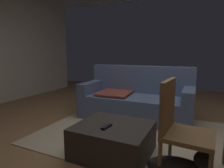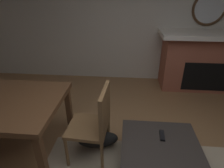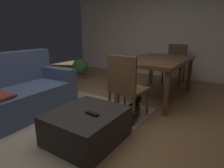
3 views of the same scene
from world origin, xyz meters
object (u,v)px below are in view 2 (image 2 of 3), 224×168
object	(u,v)px
tv_remote	(162,135)
small_dog	(95,139)
fireplace	(203,61)
ottoman_coffee_table	(159,155)
round_wall_mirror	(209,8)
dining_chair_west	(95,121)

from	to	relation	value
tv_remote	small_dog	bearing A→B (deg)	-2.95
fireplace	ottoman_coffee_table	xyz separation A→B (m)	(1.11, 2.09, -0.39)
tv_remote	small_dog	world-z (taller)	tv_remote
tv_remote	round_wall_mirror	bearing A→B (deg)	-111.28
tv_remote	small_dog	distance (m)	0.81
fireplace	round_wall_mirror	xyz separation A→B (m)	(0.00, -0.29, 0.94)
ottoman_coffee_table	fireplace	bearing A→B (deg)	-118.04
fireplace	small_dog	world-z (taller)	fireplace
dining_chair_west	fireplace	bearing A→B (deg)	-132.62
round_wall_mirror	small_dog	size ratio (longest dim) A/B	1.14
ottoman_coffee_table	small_dog	distance (m)	0.78
round_wall_mirror	ottoman_coffee_table	xyz separation A→B (m)	(1.11, 2.38, -1.33)
round_wall_mirror	tv_remote	world-z (taller)	round_wall_mirror
fireplace	small_dog	bearing A→B (deg)	45.32
dining_chair_west	round_wall_mirror	bearing A→B (deg)	-128.82
fireplace	tv_remote	world-z (taller)	fireplace
dining_chair_west	tv_remote	bearing A→B (deg)	-179.46
ottoman_coffee_table	tv_remote	xyz separation A→B (m)	(-0.03, -0.11, 0.19)
fireplace	tv_remote	bearing A→B (deg)	61.33
ottoman_coffee_table	round_wall_mirror	bearing A→B (deg)	-115.11
ottoman_coffee_table	dining_chair_west	world-z (taller)	dining_chair_west
dining_chair_west	small_dog	world-z (taller)	dining_chair_west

